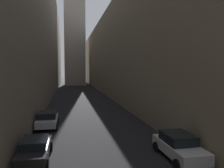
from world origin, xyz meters
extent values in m
plane|color=black|center=(0.00, 48.00, 0.00)|extent=(264.00, 264.00, 0.00)
cube|color=#756B5B|center=(-13.27, 50.00, 12.47)|extent=(15.55, 108.00, 24.93)
cube|color=gray|center=(11.85, 50.00, 9.09)|extent=(12.70, 108.00, 18.19)
cube|color=gray|center=(0.00, 86.11, 25.05)|extent=(7.39, 7.39, 50.10)
cube|color=black|center=(-4.40, 18.86, 0.61)|extent=(1.65, 4.30, 0.58)
cube|color=black|center=(-4.40, 18.81, 1.14)|extent=(1.52, 1.95, 0.46)
cylinder|color=black|center=(-5.23, 20.33, 0.32)|extent=(0.22, 0.65, 0.65)
cylinder|color=black|center=(-3.57, 20.33, 0.32)|extent=(0.22, 0.65, 0.65)
cylinder|color=black|center=(-5.23, 17.40, 0.32)|extent=(0.22, 0.65, 0.65)
cylinder|color=black|center=(-3.57, 17.40, 0.32)|extent=(0.22, 0.65, 0.65)
cube|color=#B7B7BC|center=(-4.40, 26.80, 0.63)|extent=(1.84, 4.21, 0.63)
cube|color=black|center=(-4.40, 26.61, 1.22)|extent=(1.69, 2.16, 0.54)
cylinder|color=black|center=(-5.32, 28.23, 0.32)|extent=(0.22, 0.63, 0.63)
cylinder|color=black|center=(-3.48, 28.23, 0.32)|extent=(0.22, 0.63, 0.63)
cylinder|color=black|center=(-5.32, 25.37, 0.32)|extent=(0.22, 0.63, 0.63)
cylinder|color=black|center=(-3.48, 25.37, 0.32)|extent=(0.22, 0.63, 0.63)
cube|color=silver|center=(4.40, 17.32, 0.66)|extent=(1.82, 4.30, 0.67)
cube|color=black|center=(4.40, 17.51, 1.28)|extent=(1.67, 2.19, 0.57)
cylinder|color=black|center=(3.49, 18.78, 0.32)|extent=(0.22, 0.65, 0.65)
cylinder|color=black|center=(5.31, 18.78, 0.32)|extent=(0.22, 0.65, 0.65)
cylinder|color=black|center=(3.49, 15.86, 0.32)|extent=(0.22, 0.65, 0.65)
cylinder|color=black|center=(5.31, 15.86, 0.32)|extent=(0.22, 0.65, 0.65)
camera|label=1|loc=(-2.32, 5.16, 5.55)|focal=34.82mm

